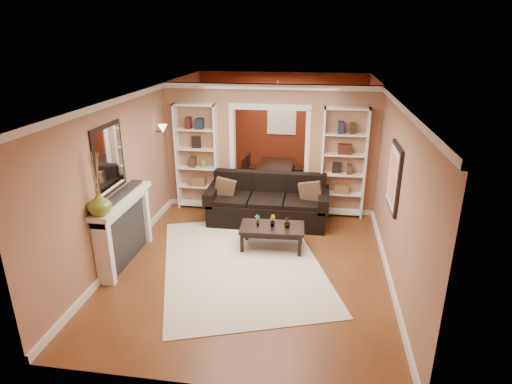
% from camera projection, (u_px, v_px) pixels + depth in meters
% --- Properties ---
extents(floor, '(8.00, 8.00, 0.00)m').
position_uv_depth(floor, '(262.00, 231.00, 8.43)').
color(floor, brown).
rests_on(floor, ground).
extents(ceiling, '(8.00, 8.00, 0.00)m').
position_uv_depth(ceiling, '(262.00, 92.00, 7.49)').
color(ceiling, white).
rests_on(ceiling, ground).
extents(wall_back, '(8.00, 0.00, 8.00)m').
position_uv_depth(wall_back, '(282.00, 123.00, 11.67)').
color(wall_back, '#A47356').
rests_on(wall_back, ground).
extents(wall_front, '(8.00, 0.00, 8.00)m').
position_uv_depth(wall_front, '(207.00, 281.00, 4.25)').
color(wall_front, '#A47356').
rests_on(wall_front, ground).
extents(wall_left, '(0.00, 8.00, 8.00)m').
position_uv_depth(wall_left, '(147.00, 160.00, 8.27)').
color(wall_left, '#A47356').
rests_on(wall_left, ground).
extents(wall_right, '(0.00, 8.00, 8.00)m').
position_uv_depth(wall_right, '(386.00, 171.00, 7.65)').
color(wall_right, '#A47356').
rests_on(wall_right, ground).
extents(partition_wall, '(4.50, 0.15, 2.70)m').
position_uv_depth(partition_wall, '(270.00, 149.00, 9.07)').
color(partition_wall, '#A47356').
rests_on(partition_wall, floor).
extents(red_back_panel, '(4.44, 0.04, 2.64)m').
position_uv_depth(red_back_panel, '(282.00, 124.00, 11.65)').
color(red_back_panel, maroon).
rests_on(red_back_panel, floor).
extents(dining_window, '(0.78, 0.03, 0.98)m').
position_uv_depth(dining_window, '(282.00, 116.00, 11.53)').
color(dining_window, '#8CA5CC').
rests_on(dining_window, wall_back).
extents(area_rug, '(3.55, 4.19, 0.01)m').
position_uv_depth(area_rug, '(242.00, 263.00, 7.25)').
color(area_rug, silver).
rests_on(area_rug, floor).
extents(sofa, '(2.45, 1.06, 0.96)m').
position_uv_depth(sofa, '(267.00, 200.00, 8.67)').
color(sofa, black).
rests_on(sofa, floor).
extents(pillow_left, '(0.41, 0.12, 0.41)m').
position_uv_depth(pillow_left, '(225.00, 189.00, 8.71)').
color(pillow_left, brown).
rests_on(pillow_left, sofa).
extents(pillow_right, '(0.45, 0.20, 0.44)m').
position_uv_depth(pillow_right, '(311.00, 193.00, 8.46)').
color(pillow_right, brown).
rests_on(pillow_right, sofa).
extents(coffee_table, '(1.16, 0.67, 0.43)m').
position_uv_depth(coffee_table, '(272.00, 237.00, 7.69)').
color(coffee_table, black).
rests_on(coffee_table, floor).
extents(plant_left, '(0.13, 0.13, 0.21)m').
position_uv_depth(plant_left, '(258.00, 220.00, 7.62)').
color(plant_left, '#336626').
rests_on(plant_left, coffee_table).
extents(plant_center, '(0.14, 0.15, 0.22)m').
position_uv_depth(plant_center, '(272.00, 221.00, 7.58)').
color(plant_center, '#336626').
rests_on(plant_center, coffee_table).
extents(plant_right, '(0.16, 0.16, 0.20)m').
position_uv_depth(plant_right, '(287.00, 222.00, 7.54)').
color(plant_right, '#336626').
rests_on(plant_right, coffee_table).
extents(bookshelf_left, '(0.90, 0.30, 2.30)m').
position_uv_depth(bookshelf_left, '(197.00, 157.00, 9.20)').
color(bookshelf_left, white).
rests_on(bookshelf_left, floor).
extents(bookshelf_right, '(0.90, 0.30, 2.30)m').
position_uv_depth(bookshelf_right, '(343.00, 163.00, 8.77)').
color(bookshelf_right, white).
rests_on(bookshelf_right, floor).
extents(fireplace, '(0.32, 1.70, 1.16)m').
position_uv_depth(fireplace, '(126.00, 230.00, 7.13)').
color(fireplace, white).
rests_on(fireplace, floor).
extents(vase, '(0.35, 0.35, 0.36)m').
position_uv_depth(vase, '(99.00, 203.00, 6.22)').
color(vase, olive).
rests_on(vase, fireplace).
extents(mirror, '(0.03, 0.95, 1.10)m').
position_uv_depth(mirror, '(109.00, 159.00, 6.72)').
color(mirror, silver).
rests_on(mirror, wall_left).
extents(wall_sconce, '(0.18, 0.18, 0.22)m').
position_uv_depth(wall_sconce, '(160.00, 130.00, 8.60)').
color(wall_sconce, '#FFE0A5').
rests_on(wall_sconce, wall_left).
extents(framed_art, '(0.04, 0.85, 1.05)m').
position_uv_depth(framed_art, '(394.00, 178.00, 6.66)').
color(framed_art, black).
rests_on(framed_art, wall_right).
extents(dining_table, '(1.57, 0.88, 0.55)m').
position_uv_depth(dining_table, '(276.00, 176.00, 10.77)').
color(dining_table, black).
rests_on(dining_table, floor).
extents(dining_chair_nw, '(0.51, 0.51, 0.83)m').
position_uv_depth(dining_chair_nw, '(253.00, 174.00, 10.52)').
color(dining_chair_nw, black).
rests_on(dining_chair_nw, floor).
extents(dining_chair_ne, '(0.47, 0.47, 0.75)m').
position_uv_depth(dining_chair_ne, '(297.00, 177.00, 10.38)').
color(dining_chair_ne, black).
rests_on(dining_chair_ne, floor).
extents(dining_chair_sw, '(0.47, 0.47, 0.76)m').
position_uv_depth(dining_chair_sw, '(256.00, 168.00, 11.08)').
color(dining_chair_sw, black).
rests_on(dining_chair_sw, floor).
extents(dining_chair_se, '(0.53, 0.53, 0.81)m').
position_uv_depth(dining_chair_se, '(299.00, 169.00, 10.92)').
color(dining_chair_se, black).
rests_on(dining_chair_se, floor).
extents(chandelier, '(0.50, 0.50, 0.30)m').
position_uv_depth(chandelier, '(277.00, 106.00, 10.23)').
color(chandelier, '#3E2E1C').
rests_on(chandelier, ceiling).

